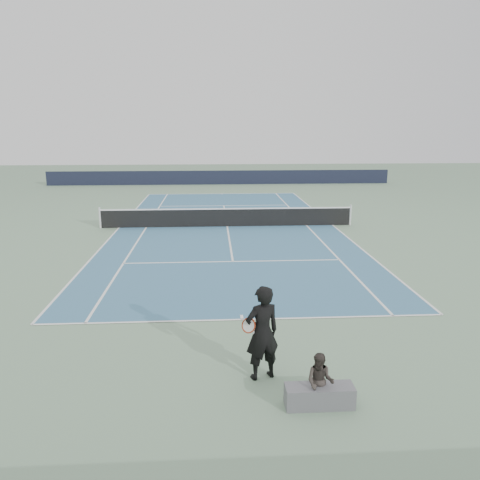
{
  "coord_description": "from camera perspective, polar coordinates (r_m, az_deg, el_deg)",
  "views": [
    {
      "loc": [
        -0.76,
        -23.45,
        5.03
      ],
      "look_at": [
        0.21,
        -7.41,
        1.1
      ],
      "focal_mm": 35.0,
      "sensor_mm": 36.0,
      "label": 1
    }
  ],
  "objects": [
    {
      "name": "tennis_ball",
      "position": [
        9.44,
        5.75,
        -18.29
      ],
      "size": [
        0.07,
        0.07,
        0.07
      ],
      "primitive_type": "sphere",
      "color": "#B5DC2D",
      "rests_on": "ground"
    },
    {
      "name": "tennis_net",
      "position": [
        23.89,
        -1.58,
        2.83
      ],
      "size": [
        12.9,
        0.1,
        1.07
      ],
      "color": "silver",
      "rests_on": "ground"
    },
    {
      "name": "spectator_bench",
      "position": [
        9.09,
        9.69,
        -17.41
      ],
      "size": [
        1.32,
        0.87,
        1.08
      ],
      "color": "#5C5C61",
      "rests_on": "ground"
    },
    {
      "name": "ground",
      "position": [
        23.99,
        -1.57,
        1.64
      ],
      "size": [
        80.0,
        80.0,
        0.0
      ],
      "primitive_type": "plane",
      "color": "gray"
    },
    {
      "name": "tennis_player",
      "position": [
        9.58,
        2.72,
        -11.23
      ],
      "size": [
        0.89,
        0.75,
        1.98
      ],
      "color": "black",
      "rests_on": "ground"
    },
    {
      "name": "windscreen_far",
      "position": [
        41.58,
        -2.41,
        7.63
      ],
      "size": [
        30.0,
        0.25,
        1.2
      ],
      "primitive_type": "cube",
      "color": "black",
      "rests_on": "ground"
    },
    {
      "name": "court_surface",
      "position": [
        23.99,
        -1.57,
        1.66
      ],
      "size": [
        10.97,
        23.77,
        0.01
      ],
      "primitive_type": "cube",
      "color": "#3A6989",
      "rests_on": "ground"
    }
  ]
}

